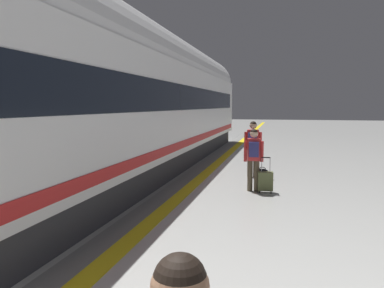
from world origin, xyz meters
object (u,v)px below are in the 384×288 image
object	(u,v)px
suitcase_near	(265,181)
high_speed_train	(65,93)
passenger_near	(254,155)
passenger_mid	(253,144)
duffel_bag_mid	(262,173)

from	to	relation	value
suitcase_near	high_speed_train	bearing A→B (deg)	-149.28
passenger_near	passenger_mid	distance (m)	2.01
high_speed_train	passenger_near	distance (m)	4.87
passenger_mid	duffel_bag_mid	world-z (taller)	passenger_mid
suitcase_near	duffel_bag_mid	xyz separation A→B (m)	(-0.17, 1.92, -0.15)
high_speed_train	passenger_mid	distance (m)	6.04
high_speed_train	duffel_bag_mid	xyz separation A→B (m)	(3.99, 4.40, -2.35)
high_speed_train	passenger_mid	world-z (taller)	high_speed_train
passenger_mid	duffel_bag_mid	xyz separation A→B (m)	(0.32, -0.17, -0.89)
passenger_near	passenger_mid	world-z (taller)	passenger_mid
high_speed_train	passenger_mid	bearing A→B (deg)	51.24
suitcase_near	passenger_near	bearing A→B (deg)	164.06
passenger_mid	passenger_near	bearing A→B (deg)	-84.97
suitcase_near	duffel_bag_mid	size ratio (longest dim) A/B	2.13
suitcase_near	passenger_mid	bearing A→B (deg)	103.27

